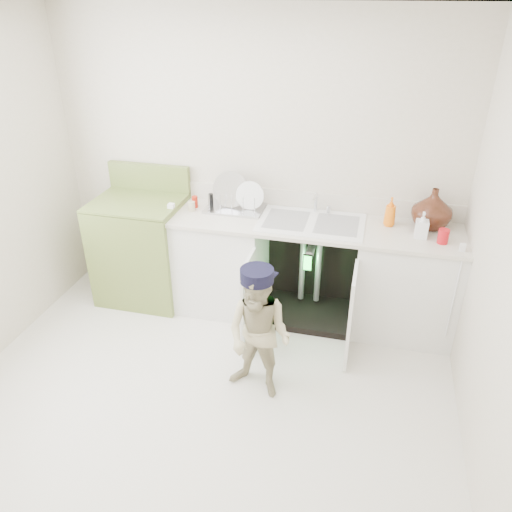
{
  "coord_description": "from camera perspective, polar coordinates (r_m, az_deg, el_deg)",
  "views": [
    {
      "loc": [
        1.0,
        -2.47,
        2.6
      ],
      "look_at": [
        0.21,
        0.7,
        0.81
      ],
      "focal_mm": 35.0,
      "sensor_mm": 36.0,
      "label": 1
    }
  ],
  "objects": [
    {
      "name": "ground",
      "position": [
        3.72,
        -5.99,
        -15.83
      ],
      "size": [
        3.5,
        3.5,
        0.0
      ],
      "primitive_type": "plane",
      "color": "beige",
      "rests_on": "ground"
    },
    {
      "name": "avocado_stove",
      "position": [
        4.66,
        -12.81,
        0.94
      ],
      "size": [
        0.77,
        0.65,
        1.19
      ],
      "color": "olive",
      "rests_on": "ground"
    },
    {
      "name": "counter_run",
      "position": [
        4.27,
        6.43,
        -1.38
      ],
      "size": [
        2.44,
        1.02,
        1.22
      ],
      "color": "white",
      "rests_on": "ground"
    },
    {
      "name": "repair_worker",
      "position": [
        3.44,
        0.34,
        -8.91
      ],
      "size": [
        0.56,
        0.93,
        1.0
      ],
      "rotation": [
        0.0,
        0.0,
        -0.25
      ],
      "color": "#C1B68A",
      "rests_on": "ground"
    },
    {
      "name": "room_shell",
      "position": [
        2.99,
        -7.19,
        1.58
      ],
      "size": [
        6.0,
        5.5,
        1.26
      ],
      "color": "beige",
      "rests_on": "ground"
    }
  ]
}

